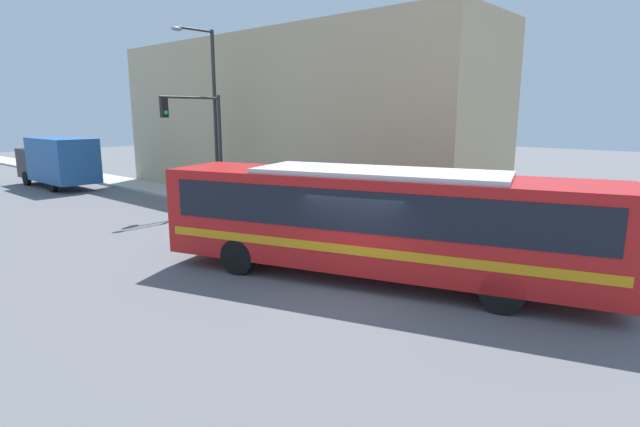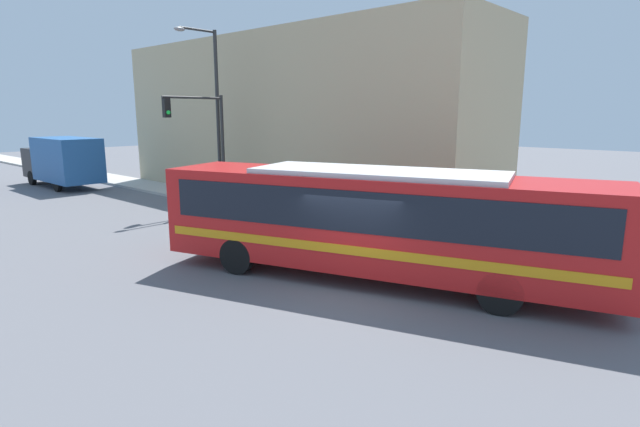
{
  "view_description": "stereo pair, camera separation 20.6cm",
  "coord_description": "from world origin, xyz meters",
  "px_view_note": "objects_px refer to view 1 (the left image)",
  "views": [
    {
      "loc": [
        -10.06,
        -7.47,
        4.56
      ],
      "look_at": [
        1.93,
        3.17,
        1.32
      ],
      "focal_mm": 28.0,
      "sensor_mm": 36.0,
      "label": 1
    },
    {
      "loc": [
        -9.93,
        -7.62,
        4.56
      ],
      "look_at": [
        1.93,
        3.17,
        1.32
      ],
      "focal_mm": 28.0,
      "sensor_mm": 36.0,
      "label": 2
    }
  ],
  "objects_px": {
    "fire_hydrant": "(385,223)",
    "traffic_light_pole": "(201,130)",
    "parking_meter": "(301,198)",
    "street_lamp": "(211,104)",
    "delivery_truck": "(58,161)",
    "pedestrian_near_corner": "(338,199)",
    "city_bus": "(378,217)",
    "pedestrian_mid_block": "(369,202)"
  },
  "relations": [
    {
      "from": "city_bus",
      "to": "pedestrian_near_corner",
      "type": "distance_m",
      "value": 7.18
    },
    {
      "from": "street_lamp",
      "to": "pedestrian_near_corner",
      "type": "xyz_separation_m",
      "value": [
        0.59,
        -7.66,
        -3.92
      ]
    },
    {
      "from": "delivery_truck",
      "to": "pedestrian_near_corner",
      "type": "distance_m",
      "value": 20.01
    },
    {
      "from": "traffic_light_pole",
      "to": "parking_meter",
      "type": "height_order",
      "value": "traffic_light_pole"
    },
    {
      "from": "delivery_truck",
      "to": "city_bus",
      "type": "bearing_deg",
      "value": -93.04
    },
    {
      "from": "city_bus",
      "to": "street_lamp",
      "type": "bearing_deg",
      "value": 54.42
    },
    {
      "from": "traffic_light_pole",
      "to": "parking_meter",
      "type": "bearing_deg",
      "value": -80.17
    },
    {
      "from": "parking_meter",
      "to": "pedestrian_mid_block",
      "type": "relative_size",
      "value": 0.73
    },
    {
      "from": "delivery_truck",
      "to": "parking_meter",
      "type": "distance_m",
      "value": 18.35
    },
    {
      "from": "city_bus",
      "to": "parking_meter",
      "type": "height_order",
      "value": "city_bus"
    },
    {
      "from": "delivery_truck",
      "to": "street_lamp",
      "type": "distance_m",
      "value": 12.81
    },
    {
      "from": "city_bus",
      "to": "traffic_light_pole",
      "type": "bearing_deg",
      "value": 57.9
    },
    {
      "from": "city_bus",
      "to": "pedestrian_mid_block",
      "type": "relative_size",
      "value": 7.45
    },
    {
      "from": "traffic_light_pole",
      "to": "pedestrian_mid_block",
      "type": "xyz_separation_m",
      "value": [
        2.07,
        -8.43,
        -2.77
      ]
    },
    {
      "from": "parking_meter",
      "to": "fire_hydrant",
      "type": "bearing_deg",
      "value": -90.0
    },
    {
      "from": "fire_hydrant",
      "to": "pedestrian_mid_block",
      "type": "relative_size",
      "value": 0.48
    },
    {
      "from": "fire_hydrant",
      "to": "traffic_light_pole",
      "type": "xyz_separation_m",
      "value": [
        -0.97,
        9.99,
        3.21
      ]
    },
    {
      "from": "pedestrian_mid_block",
      "to": "city_bus",
      "type": "bearing_deg",
      "value": -142.0
    },
    {
      "from": "parking_meter",
      "to": "street_lamp",
      "type": "height_order",
      "value": "street_lamp"
    },
    {
      "from": "delivery_truck",
      "to": "traffic_light_pole",
      "type": "distance_m",
      "value": 12.8
    },
    {
      "from": "street_lamp",
      "to": "delivery_truck",
      "type": "bearing_deg",
      "value": 103.23
    },
    {
      "from": "city_bus",
      "to": "delivery_truck",
      "type": "xyz_separation_m",
      "value": [
        1.33,
        25.03,
        -0.12
      ]
    },
    {
      "from": "fire_hydrant",
      "to": "traffic_light_pole",
      "type": "relative_size",
      "value": 0.15
    },
    {
      "from": "street_lamp",
      "to": "city_bus",
      "type": "bearing_deg",
      "value": -107.76
    },
    {
      "from": "parking_meter",
      "to": "traffic_light_pole",
      "type": "bearing_deg",
      "value": 99.83
    },
    {
      "from": "traffic_light_pole",
      "to": "street_lamp",
      "type": "xyz_separation_m",
      "value": [
        0.97,
        0.44,
        1.22
      ]
    },
    {
      "from": "pedestrian_near_corner",
      "to": "parking_meter",
      "type": "bearing_deg",
      "value": 110.22
    },
    {
      "from": "parking_meter",
      "to": "street_lamp",
      "type": "distance_m",
      "value": 7.28
    },
    {
      "from": "delivery_truck",
      "to": "pedestrian_near_corner",
      "type": "relative_size",
      "value": 3.97
    },
    {
      "from": "fire_hydrant",
      "to": "street_lamp",
      "type": "bearing_deg",
      "value": 90.04
    },
    {
      "from": "delivery_truck",
      "to": "fire_hydrant",
      "type": "relative_size",
      "value": 8.84
    },
    {
      "from": "delivery_truck",
      "to": "pedestrian_mid_block",
      "type": "height_order",
      "value": "delivery_truck"
    },
    {
      "from": "parking_meter",
      "to": "street_lamp",
      "type": "xyz_separation_m",
      "value": [
        -0.01,
        6.07,
        4.01
      ]
    },
    {
      "from": "street_lamp",
      "to": "pedestrian_mid_block",
      "type": "relative_size",
      "value": 4.99
    },
    {
      "from": "fire_hydrant",
      "to": "parking_meter",
      "type": "bearing_deg",
      "value": 90.0
    },
    {
      "from": "pedestrian_mid_block",
      "to": "pedestrian_near_corner",
      "type": "bearing_deg",
      "value": 112.74
    },
    {
      "from": "traffic_light_pole",
      "to": "street_lamp",
      "type": "bearing_deg",
      "value": 24.6
    },
    {
      "from": "fire_hydrant",
      "to": "traffic_light_pole",
      "type": "height_order",
      "value": "traffic_light_pole"
    },
    {
      "from": "street_lamp",
      "to": "pedestrian_mid_block",
      "type": "distance_m",
      "value": 9.79
    },
    {
      "from": "city_bus",
      "to": "traffic_light_pole",
      "type": "relative_size",
      "value": 2.37
    },
    {
      "from": "city_bus",
      "to": "parking_meter",
      "type": "relative_size",
      "value": 10.26
    },
    {
      "from": "city_bus",
      "to": "fire_hydrant",
      "type": "relative_size",
      "value": 15.44
    }
  ]
}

